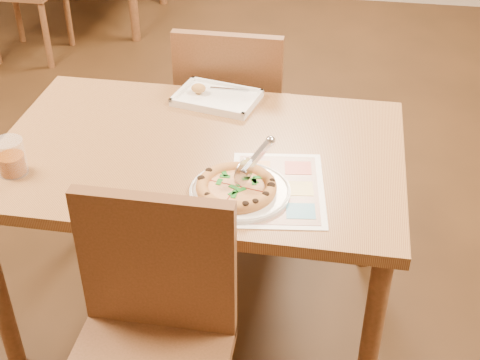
% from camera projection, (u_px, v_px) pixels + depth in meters
% --- Properties ---
extents(dining_table, '(1.30, 0.85, 0.72)m').
position_uv_depth(dining_table, '(199.00, 171.00, 2.18)').
color(dining_table, olive).
rests_on(dining_table, ground).
extents(chair_near, '(0.42, 0.42, 0.47)m').
position_uv_depth(chair_near, '(150.00, 321.00, 1.74)').
color(chair_near, brown).
rests_on(chair_near, ground).
extents(chair_far, '(0.42, 0.42, 0.47)m').
position_uv_depth(chair_far, '(232.00, 103.00, 2.71)').
color(chair_far, brown).
rests_on(chair_far, ground).
extents(plate, '(0.35, 0.35, 0.02)m').
position_uv_depth(plate, '(240.00, 192.00, 1.93)').
color(plate, white).
rests_on(plate, dining_table).
extents(pizza, '(0.23, 0.23, 0.04)m').
position_uv_depth(pizza, '(236.00, 187.00, 1.92)').
color(pizza, '#D38648').
rests_on(pizza, plate).
extents(pizza_cutter, '(0.09, 0.15, 0.10)m').
position_uv_depth(pizza_cutter, '(253.00, 162.00, 1.91)').
color(pizza_cutter, silver).
rests_on(pizza_cutter, pizza).
extents(appetizer_tray, '(0.32, 0.25, 0.06)m').
position_uv_depth(appetizer_tray, '(215.00, 98.00, 2.40)').
color(appetizer_tray, white).
rests_on(appetizer_tray, dining_table).
extents(glass_tumbler, '(0.09, 0.09, 0.11)m').
position_uv_depth(glass_tumbler, '(11.00, 159.00, 2.00)').
color(glass_tumbler, '#7F3809').
rests_on(glass_tumbler, dining_table).
extents(menu, '(0.32, 0.41, 0.00)m').
position_uv_depth(menu, '(278.00, 189.00, 1.95)').
color(menu, white).
rests_on(menu, dining_table).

